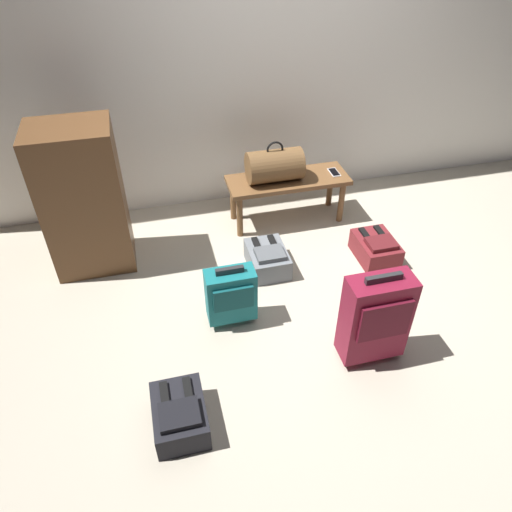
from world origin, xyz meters
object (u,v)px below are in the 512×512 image
at_px(suitcase_small_teal, 231,295).
at_px(backpack_dark, 180,415).
at_px(backpack_maroon, 376,248).
at_px(side_cabinet, 84,200).
at_px(suitcase_upright_burgundy, 376,317).
at_px(backpack_grey, 267,259).
at_px(cell_phone, 334,172).
at_px(bench, 288,185).
at_px(duffel_bag_brown, 275,165).

bearing_deg(suitcase_small_teal, backpack_dark, -121.78).
relative_size(backpack_maroon, side_cabinet, 0.35).
bearing_deg(backpack_maroon, side_cabinet, 166.52).
relative_size(suitcase_small_teal, backpack_maroon, 1.21).
xyz_separation_m(backpack_dark, side_cabinet, (-0.44, 1.59, 0.46)).
bearing_deg(suitcase_upright_burgundy, backpack_grey, 111.62).
relative_size(backpack_dark, backpack_grey, 1.00).
bearing_deg(backpack_dark, suitcase_upright_burgundy, 9.34).
bearing_deg(cell_phone, backpack_grey, -141.10).
bearing_deg(side_cabinet, suitcase_small_teal, -45.52).
bearing_deg(backpack_maroon, backpack_grey, 174.38).
xyz_separation_m(bench, backpack_maroon, (0.51, -0.68, -0.25)).
xyz_separation_m(duffel_bag_brown, backpack_maroon, (0.63, -0.68, -0.44)).
distance_m(cell_phone, suitcase_small_teal, 1.54).
distance_m(bench, backpack_dark, 2.12).
bearing_deg(suitcase_small_teal, cell_phone, 43.74).
bearing_deg(bench, suitcase_upright_burgundy, -88.12).
xyz_separation_m(cell_phone, suitcase_small_teal, (-1.11, -1.06, -0.17)).
bearing_deg(bench, side_cabinet, -173.46).
distance_m(bench, suitcase_small_teal, 1.29).
distance_m(backpack_maroon, side_cabinet, 2.20).
relative_size(cell_phone, side_cabinet, 0.13).
height_order(backpack_dark, backpack_grey, same).
relative_size(backpack_maroon, backpack_grey, 1.00).
xyz_separation_m(cell_phone, backpack_grey, (-0.73, -0.59, -0.32)).
relative_size(bench, backpack_grey, 2.63).
bearing_deg(duffel_bag_brown, bench, -0.00).
distance_m(cell_phone, backpack_maroon, 0.75).
distance_m(duffel_bag_brown, backpack_grey, 0.78).
bearing_deg(suitcase_small_teal, backpack_maroon, 17.54).
bearing_deg(bench, suitcase_small_teal, -123.56).
distance_m(bench, duffel_bag_brown, 0.23).
relative_size(duffel_bag_brown, suitcase_small_teal, 0.96).
bearing_deg(side_cabinet, duffel_bag_brown, 7.07).
bearing_deg(duffel_bag_brown, cell_phone, -0.92).
distance_m(bench, side_cabinet, 1.60).
height_order(duffel_bag_brown, cell_phone, duffel_bag_brown).
distance_m(suitcase_small_teal, backpack_dark, 0.83).
height_order(suitcase_upright_burgundy, backpack_maroon, suitcase_upright_burgundy).
height_order(backpack_dark, side_cabinet, side_cabinet).
bearing_deg(side_cabinet, backpack_maroon, -13.48).
distance_m(cell_phone, backpack_dark, 2.36).
height_order(suitcase_upright_burgundy, backpack_grey, suitcase_upright_burgundy).
distance_m(backpack_maroon, backpack_grey, 0.85).
height_order(backpack_grey, side_cabinet, side_cabinet).
relative_size(backpack_dark, backpack_maroon, 1.00).
height_order(duffel_bag_brown, side_cabinet, side_cabinet).
relative_size(cell_phone, backpack_dark, 0.38).
xyz_separation_m(suitcase_small_teal, side_cabinet, (-0.87, 0.89, 0.31)).
height_order(suitcase_upright_burgundy, suitcase_small_teal, suitcase_upright_burgundy).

